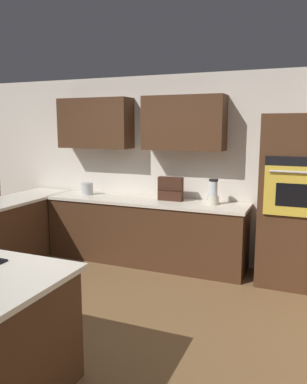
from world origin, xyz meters
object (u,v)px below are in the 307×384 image
blender (213,194)px  wall_oven (295,201)px  spice_rack (171,189)px  kettle (87,189)px

blender → wall_oven: bearing=177.2°
wall_oven → spice_rack: (1.60, -0.08, 0.04)m
spice_rack → wall_oven: bearing=177.0°
blender → kettle: size_ratio=1.85×
blender → kettle: bearing=0.0°
kettle → spice_rack: bearing=-178.4°
wall_oven → blender: bearing=-2.8°
blender → spice_rack: (0.60, -0.04, 0.02)m
wall_oven → spice_rack: wall_oven is taller
blender → kettle: 1.90m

